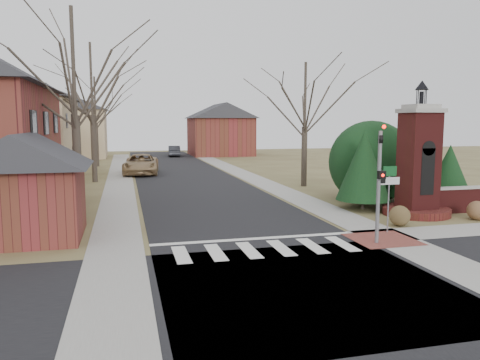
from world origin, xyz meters
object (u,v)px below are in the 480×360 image
object	(u,v)px
sign_post	(389,186)
brick_gate_monument	(418,171)
traffic_signal_pole	(379,175)
distant_car	(174,151)
pickup_truck	(141,164)

from	to	relation	value
sign_post	brick_gate_monument	bearing A→B (deg)	41.42
traffic_signal_pole	sign_post	distance (m)	2.02
traffic_signal_pole	brick_gate_monument	bearing A→B (deg)	43.24
brick_gate_monument	distant_car	bearing A→B (deg)	99.98
pickup_truck	distant_car	xyz separation A→B (m)	(5.00, 20.42, -0.16)
distant_car	brick_gate_monument	bearing A→B (deg)	104.06
pickup_truck	distant_car	distance (m)	21.02
pickup_truck	traffic_signal_pole	bearing A→B (deg)	-68.29
traffic_signal_pole	distant_car	bearing A→B (deg)	93.32
sign_post	pickup_truck	bearing A→B (deg)	110.05
distant_car	sign_post	bearing A→B (deg)	99.15
sign_post	pickup_truck	xyz separation A→B (m)	(-8.99, 24.64, -1.09)
traffic_signal_pole	pickup_truck	size ratio (longest dim) A/B	0.73
sign_post	brick_gate_monument	size ratio (longest dim) A/B	0.42
pickup_truck	distant_car	world-z (taller)	pickup_truck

